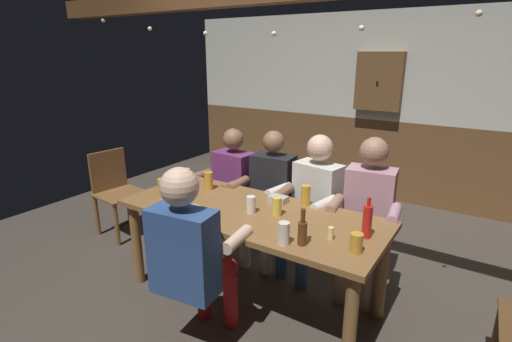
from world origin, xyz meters
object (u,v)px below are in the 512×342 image
at_px(person_1, 269,191).
at_px(pint_glass_1, 209,181).
at_px(bottle_1, 367,221).
at_px(pint_glass_3, 186,176).
at_px(pint_glass_0, 251,205).
at_px(pint_glass_7, 163,188).
at_px(condiment_caddy, 278,199).
at_px(person_3, 367,209).
at_px(pint_glass_2, 356,243).
at_px(person_0, 229,183).
at_px(person_4, 191,253).
at_px(pint_glass_4, 306,195).
at_px(person_2, 313,199).
at_px(pint_glass_5, 284,233).
at_px(bottle_0, 302,231).
at_px(plate_0, 188,211).
at_px(dining_table, 250,223).
at_px(table_candle, 331,233).
at_px(wall_dart_cabinet, 379,81).
at_px(pint_glass_6, 277,206).
at_px(chair_empty_far_end, 116,190).

bearing_deg(person_1, pint_glass_1, 49.06).
relative_size(bottle_1, pint_glass_3, 1.93).
height_order(pint_glass_0, pint_glass_7, pint_glass_7).
relative_size(condiment_caddy, pint_glass_7, 0.93).
distance_m(person_1, person_3, 0.89).
bearing_deg(pint_glass_2, person_0, 152.31).
relative_size(person_4, pint_glass_3, 8.99).
distance_m(person_0, pint_glass_4, 1.02).
bearing_deg(person_2, pint_glass_3, 33.96).
relative_size(pint_glass_5, pint_glass_7, 0.94).
distance_m(person_2, pint_glass_7, 1.24).
distance_m(bottle_0, pint_glass_0, 0.58).
distance_m(plate_0, pint_glass_7, 0.40).
height_order(bottle_0, pint_glass_0, bottle_0).
height_order(plate_0, pint_glass_3, pint_glass_3).
distance_m(dining_table, table_candle, 0.70).
bearing_deg(pint_glass_4, wall_dart_cabinet, 94.54).
relative_size(person_2, table_candle, 15.18).
bearing_deg(condiment_caddy, pint_glass_1, -174.43).
relative_size(person_2, wall_dart_cabinet, 1.73).
height_order(pint_glass_4, pint_glass_6, pint_glass_4).
xyz_separation_m(person_3, table_candle, (-0.00, -0.74, 0.10)).
xyz_separation_m(person_1, person_2, (0.43, 0.00, 0.01)).
bearing_deg(bottle_1, pint_glass_4, 152.87).
bearing_deg(person_1, table_candle, 136.32).
xyz_separation_m(table_candle, wall_dart_cabinet, (-0.57, 2.79, 0.73)).
xyz_separation_m(pint_glass_0, pint_glass_3, (-0.83, 0.22, 0.01)).
bearing_deg(person_2, person_0, 10.68).
bearing_deg(person_0, table_candle, 155.87).
relative_size(table_candle, pint_glass_0, 0.65).
bearing_deg(pint_glass_0, pint_glass_3, 165.38).
distance_m(person_0, pint_glass_7, 0.80).
relative_size(pint_glass_3, pint_glass_6, 1.03).
bearing_deg(condiment_caddy, dining_table, -109.90).
height_order(condiment_caddy, bottle_1, bottle_1).
bearing_deg(pint_glass_7, pint_glass_0, 8.98).
bearing_deg(table_candle, pint_glass_7, -178.10).
distance_m(plate_0, bottle_0, 0.93).
relative_size(pint_glass_5, wall_dart_cabinet, 0.20).
bearing_deg(condiment_caddy, wall_dart_cabinet, 89.77).
bearing_deg(condiment_caddy, person_2, 72.79).
distance_m(condiment_caddy, pint_glass_4, 0.22).
bearing_deg(pint_glass_7, person_2, 39.57).
height_order(person_0, person_2, person_2).
relative_size(person_3, pint_glass_0, 10.04).
relative_size(chair_empty_far_end, pint_glass_4, 5.79).
height_order(person_1, pint_glass_5, person_1).
height_order(plate_0, pint_glass_5, pint_glass_5).
xyz_separation_m(condiment_caddy, wall_dart_cabinet, (0.01, 2.43, 0.75)).
distance_m(person_2, pint_glass_6, 0.62).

